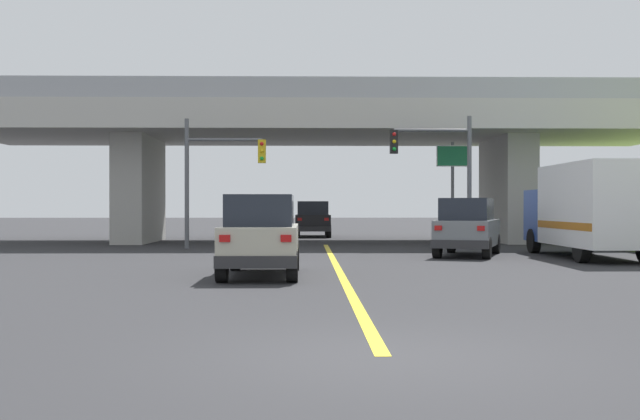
% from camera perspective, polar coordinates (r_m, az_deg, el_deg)
% --- Properties ---
extents(ground, '(160.00, 160.00, 0.00)m').
position_cam_1_polar(ground, '(37.90, 0.30, -2.35)').
color(ground, '#2B2B2D').
extents(overpass_bridge, '(34.18, 9.79, 7.27)m').
position_cam_1_polar(overpass_bridge, '(38.02, 0.30, 5.54)').
color(overpass_bridge, '#B7B5AD').
rests_on(overpass_bridge, ground).
extents(lane_divider_stripe, '(0.20, 26.01, 0.01)m').
position_cam_1_polar(lane_divider_stripe, '(22.04, 1.28, -4.24)').
color(lane_divider_stripe, yellow).
rests_on(lane_divider_stripe, ground).
extents(suv_lead, '(1.86, 4.52, 2.02)m').
position_cam_1_polar(suv_lead, '(19.35, -4.35, -1.89)').
color(suv_lead, '#B7B29E').
rests_on(suv_lead, ground).
extents(suv_crossing, '(3.16, 4.68, 2.02)m').
position_cam_1_polar(suv_crossing, '(27.63, 10.78, -1.24)').
color(suv_crossing, slate).
rests_on(suv_crossing, ground).
extents(box_truck, '(2.33, 7.34, 3.13)m').
position_cam_1_polar(box_truck, '(27.42, 19.18, 0.06)').
color(box_truck, navy).
rests_on(box_truck, ground).
extents(sedan_oncoming, '(2.01, 4.59, 2.02)m').
position_cam_1_polar(sedan_oncoming, '(44.51, -0.54, -0.66)').
color(sedan_oncoming, black).
rests_on(sedan_oncoming, ground).
extents(traffic_signal_nearside, '(3.34, 0.36, 5.42)m').
position_cam_1_polar(traffic_signal_nearside, '(32.07, 8.93, 3.42)').
color(traffic_signal_nearside, '#56595E').
rests_on(traffic_signal_nearside, ground).
extents(traffic_signal_farside, '(3.34, 0.36, 5.34)m').
position_cam_1_polar(traffic_signal_farside, '(32.25, -7.74, 3.10)').
color(traffic_signal_farside, '#56595E').
rests_on(traffic_signal_farside, ground).
extents(highway_sign, '(1.49, 0.17, 4.67)m').
position_cam_1_polar(highway_sign, '(35.86, 9.72, 2.94)').
color(highway_sign, '#56595E').
rests_on(highway_sign, ground).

